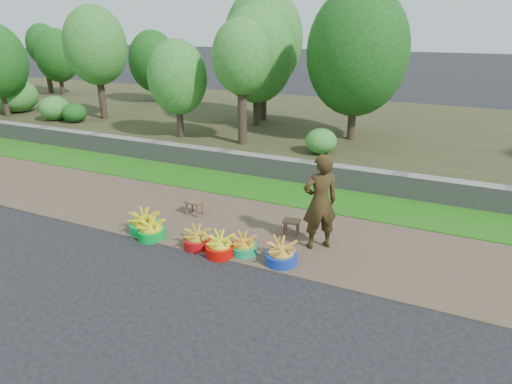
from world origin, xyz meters
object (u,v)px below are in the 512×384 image
at_px(stool_right, 292,223).
at_px(basin_a, 144,223).
at_px(basin_c, 197,239).
at_px(basin_f, 281,254).
at_px(basin_b, 151,230).
at_px(vendor_woman, 320,202).
at_px(basin_e, 244,246).
at_px(basin_d, 220,246).
at_px(stool_left, 194,204).

bearing_deg(stool_right, basin_a, -157.31).
height_order(basin_c, basin_f, basin_f).
relative_size(basin_b, vendor_woman, 0.29).
distance_m(basin_a, stool_right, 2.75).
height_order(basin_e, vendor_woman, vendor_woman).
bearing_deg(basin_c, basin_a, 176.10).
distance_m(basin_a, basin_d, 1.71).
distance_m(basin_b, stool_right, 2.57).
relative_size(basin_e, stool_left, 1.26).
height_order(basin_a, vendor_woman, vendor_woman).
xyz_separation_m(basin_e, stool_left, (-1.60, 1.00, 0.11)).
height_order(basin_c, basin_e, basin_c).
bearing_deg(stool_right, basin_b, -152.25).
bearing_deg(basin_e, basin_d, -150.62).
xyz_separation_m(basin_a, basin_b, (0.26, -0.14, -0.02)).
height_order(basin_a, basin_d, basin_a).
distance_m(basin_a, basin_c, 1.21).
bearing_deg(basin_f, basin_c, -176.53).
bearing_deg(stool_right, basin_d, -124.64).
bearing_deg(basin_d, basin_f, 8.73).
relative_size(basin_a, stool_left, 1.53).
bearing_deg(basin_b, stool_left, 81.18).
relative_size(basin_d, stool_left, 1.40).
height_order(basin_a, stool_left, basin_a).
xyz_separation_m(basin_b, stool_left, (0.18, 1.18, 0.09)).
xyz_separation_m(basin_a, basin_e, (2.05, 0.05, -0.03)).
relative_size(basin_c, stool_left, 1.33).
bearing_deg(basin_c, stool_left, 123.79).
distance_m(basin_d, stool_left, 1.74).
bearing_deg(vendor_woman, stool_right, -63.16).
height_order(basin_a, basin_f, basin_a).
relative_size(basin_b, basin_f, 0.92).
relative_size(basin_c, basin_d, 0.95).
height_order(basin_b, basin_c, basin_b).
xyz_separation_m(basin_c, vendor_woman, (1.92, 0.87, 0.70)).
relative_size(stool_left, vendor_woman, 0.21).
relative_size(basin_c, vendor_woman, 0.28).
bearing_deg(basin_c, basin_d, -7.60).
bearing_deg(basin_e, basin_a, -178.72).
xyz_separation_m(basin_a, basin_c, (1.20, -0.08, -0.02)).
bearing_deg(basin_f, basin_a, -179.77).
xyz_separation_m(basin_b, basin_f, (2.48, 0.15, 0.01)).
bearing_deg(basin_f, basin_d, -171.27).
bearing_deg(stool_left, basin_a, -113.14).
distance_m(basin_c, basin_e, 0.85).
height_order(basin_b, basin_e, basin_b).
height_order(basin_f, stool_right, basin_f).
bearing_deg(basin_d, basin_c, 172.40).
distance_m(basin_c, basin_d, 0.50).
distance_m(stool_left, stool_right, 2.09).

